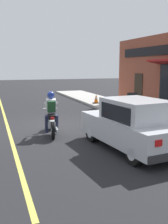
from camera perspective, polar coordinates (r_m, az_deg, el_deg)
The scene contains 7 objects.
ground_plane at distance 11.35m, azimuth -7.07°, elevation -3.00°, with size 80.00×80.00×0.00m, color black.
sidewalk_curb at distance 15.77m, azimuth 7.89°, elevation 0.88°, with size 2.60×22.00×0.14m, color #ADAAA3.
lane_stripe at distance 14.05m, azimuth -16.94°, elevation -0.84°, with size 0.12×19.80×0.01m, color #D1C64C.
motorcycle_with_rider at distance 9.82m, azimuth -7.13°, elevation -1.00°, with size 0.64×2.01×1.62m.
car_hatchback at distance 8.11m, azimuth 10.34°, elevation -2.77°, with size 2.00×3.92×1.57m.
trash_bin at distance 14.25m, azimuth 10.42°, elevation 2.15°, with size 0.56×0.56×0.98m.
traffic_cone at distance 17.13m, azimuth 2.65°, elevation 2.90°, with size 0.36×0.36×0.60m.
Camera 1 is at (-2.36, -10.82, 2.52)m, focal length 42.00 mm.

